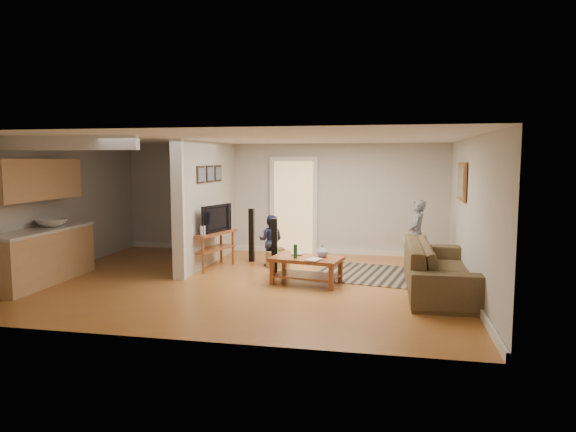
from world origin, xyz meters
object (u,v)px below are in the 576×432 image
Objects in this scene: tv_console at (213,235)px; toddler at (271,266)px; speaker_right at (252,235)px; toy_basket at (278,258)px; sofa at (440,291)px; child at (416,267)px; speaker_left at (274,247)px; coffee_table at (308,263)px.

toddler is (1.06, 0.46, -0.66)m from tv_console.
speaker_right is 2.29× the size of toy_basket.
toddler is (-0.15, 0.05, -0.18)m from toy_basket.
child reaches higher than sofa.
speaker_right is 3.42m from child.
sofa is 4.12m from speaker_right.
sofa is at bearing 16.14° from child.
child is 2.91m from toddler.
toddler is at bearing 98.20° from speaker_left.
tv_console is at bearing -161.09° from toy_basket.
coffee_table reaches higher than toddler.
child is at bearing 8.56° from sofa.
tv_console reaches higher than toy_basket.
tv_console is 1.34m from toddler.
toddler is (-2.88, -0.42, 0.00)m from child.
toy_basket is at bearing 163.99° from toddler.
toddler is (-0.28, 0.87, -0.53)m from speaker_left.
speaker_right reaches higher than tv_console.
tv_console reaches higher than child.
child is at bearing -170.79° from toddler.
toy_basket is 0.24m from toddler.
speaker_left reaches higher than sofa.
child is at bearing 9.72° from toy_basket.
speaker_right is at bearing -34.80° from toddler.
coffee_table is 0.86m from speaker_left.
speaker_left is 0.91m from toy_basket.
sofa is 3.00m from speaker_left.
toddler is at bearing 39.51° from tv_console.
speaker_left is (-0.70, 0.48, 0.17)m from coffee_table.
speaker_left is (1.34, -0.41, -0.13)m from tv_console.
tv_console reaches higher than toddler.
tv_console is 1.37m from toy_basket.
toy_basket is at bearing -73.34° from child.
sofa is 2.57× the size of speaker_left.
tv_console is 4.09m from child.
tv_console is 1.15× the size of speaker_left.
tv_console is at bearing -70.43° from child.
coffee_table reaches higher than child.
speaker_left is 0.95× the size of speaker_right.
sofa is 2.66× the size of toddler.
speaker_right reaches higher than coffee_table.
toddler is at bearing 163.11° from toy_basket.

